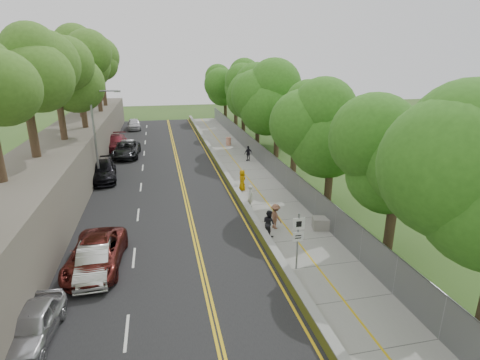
% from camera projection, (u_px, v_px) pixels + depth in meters
% --- Properties ---
extents(ground, '(140.00, 140.00, 0.00)m').
position_uv_depth(ground, '(261.00, 245.00, 21.89)').
color(ground, '#33511E').
rests_on(ground, ground).
extents(road, '(11.20, 66.00, 0.04)m').
position_uv_depth(road, '(162.00, 175.00, 34.71)').
color(road, black).
rests_on(road, ground).
extents(sidewalk, '(4.20, 66.00, 0.05)m').
position_uv_depth(sidewalk, '(245.00, 170.00, 36.33)').
color(sidewalk, gray).
rests_on(sidewalk, ground).
extents(jersey_barrier, '(0.42, 66.00, 0.60)m').
position_uv_depth(jersey_barrier, '(222.00, 169.00, 35.77)').
color(jersey_barrier, '#D6EA2F').
rests_on(jersey_barrier, ground).
extents(rock_embankment, '(5.00, 66.00, 4.00)m').
position_uv_depth(rock_embankment, '(65.00, 160.00, 32.43)').
color(rock_embankment, '#595147').
rests_on(rock_embankment, ground).
extents(chainlink_fence, '(0.04, 66.00, 2.00)m').
position_uv_depth(chainlink_fence, '(266.00, 159.00, 36.46)').
color(chainlink_fence, slate).
rests_on(chainlink_fence, ground).
extents(trees_embankment, '(6.40, 66.00, 13.00)m').
position_uv_depth(trees_embankment, '(57.00, 57.00, 29.89)').
color(trees_embankment, '#4A7F26').
rests_on(trees_embankment, rock_embankment).
extents(trees_fenceside, '(7.00, 66.00, 14.00)m').
position_uv_depth(trees_fenceside, '(292.00, 96.00, 35.07)').
color(trees_fenceside, '#3A7E20').
rests_on(trees_fenceside, ground).
extents(streetlight, '(2.52, 0.22, 8.00)m').
position_uv_depth(streetlight, '(97.00, 130.00, 31.31)').
color(streetlight, gray).
rests_on(streetlight, ground).
extents(signpost, '(0.62, 0.09, 3.10)m').
position_uv_depth(signpost, '(298.00, 235.00, 18.70)').
color(signpost, gray).
rests_on(signpost, sidewalk).
extents(construction_barrel, '(0.60, 0.60, 0.99)m').
position_uv_depth(construction_barrel, '(229.00, 141.00, 46.47)').
color(construction_barrel, red).
rests_on(construction_barrel, sidewalk).
extents(concrete_block, '(1.28, 1.08, 0.74)m').
position_uv_depth(concrete_block, '(322.00, 223.00, 23.73)').
color(concrete_block, slate).
rests_on(concrete_block, sidewalk).
extents(car_0, '(1.91, 4.03, 1.33)m').
position_uv_depth(car_0, '(33.00, 325.00, 14.30)').
color(car_0, '#A3A2A7').
rests_on(car_0, road).
extents(car_1, '(1.68, 4.40, 1.43)m').
position_uv_depth(car_1, '(94.00, 261.00, 18.70)').
color(car_1, beige).
rests_on(car_1, road).
extents(car_2, '(2.92, 5.70, 1.54)m').
position_uv_depth(car_2, '(96.00, 254.00, 19.22)').
color(car_2, maroon).
rests_on(car_2, road).
extents(car_3, '(2.80, 5.79, 1.63)m').
position_uv_depth(car_3, '(103.00, 171.00, 33.18)').
color(car_3, black).
rests_on(car_3, road).
extents(car_4, '(1.59, 3.90, 1.32)m').
position_uv_depth(car_4, '(102.00, 172.00, 33.31)').
color(car_4, tan).
rests_on(car_4, road).
extents(car_5, '(1.60, 4.14, 1.35)m').
position_uv_depth(car_5, '(128.00, 147.00, 42.91)').
color(car_5, '#ADAEB4').
rests_on(car_5, road).
extents(car_6, '(2.91, 5.87, 1.60)m').
position_uv_depth(car_6, '(126.00, 150.00, 41.01)').
color(car_6, black).
rests_on(car_6, road).
extents(car_7, '(2.33, 5.66, 1.64)m').
position_uv_depth(car_7, '(116.00, 142.00, 44.49)').
color(car_7, maroon).
rests_on(car_7, road).
extents(car_8, '(2.24, 4.80, 1.59)m').
position_uv_depth(car_8, '(134.00, 124.00, 56.83)').
color(car_8, silver).
rests_on(car_8, road).
extents(painter_0, '(0.57, 0.85, 1.72)m').
position_uv_depth(painter_0, '(242.00, 180.00, 30.55)').
color(painter_0, '#BF8206').
rests_on(painter_0, sidewalk).
extents(painter_1, '(0.59, 0.72, 1.69)m').
position_uv_depth(painter_1, '(251.00, 197.00, 26.96)').
color(painter_1, silver).
rests_on(painter_1, sidewalk).
extents(painter_2, '(0.90, 0.98, 1.65)m').
position_uv_depth(painter_2, '(269.00, 223.00, 22.70)').
color(painter_2, black).
rests_on(painter_2, sidewalk).
extents(painter_3, '(0.95, 1.21, 1.64)m').
position_uv_depth(painter_3, '(275.00, 216.00, 23.66)').
color(painter_3, brown).
rests_on(painter_3, sidewalk).
extents(person_far, '(1.01, 0.64, 1.60)m').
position_uv_depth(person_far, '(248.00, 153.00, 39.32)').
color(person_far, black).
rests_on(person_far, sidewalk).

